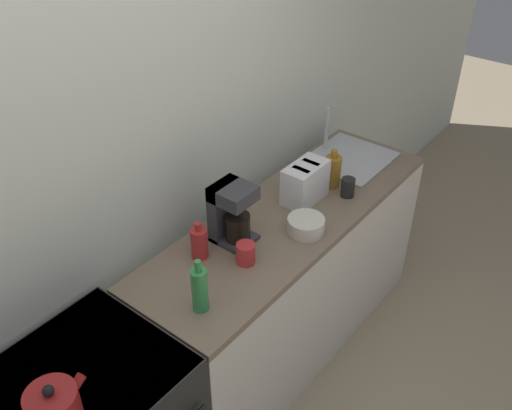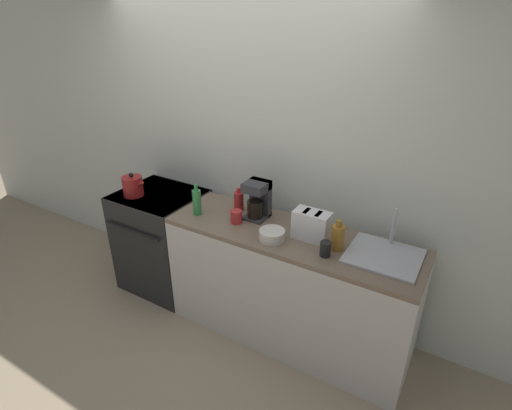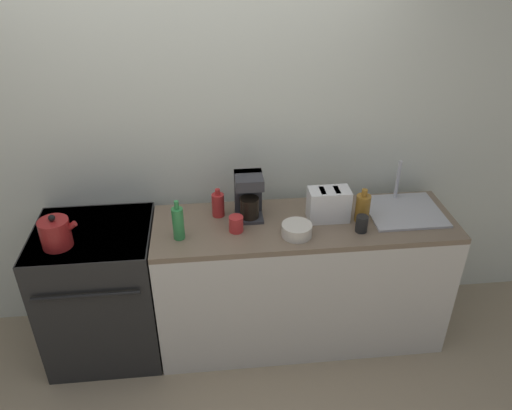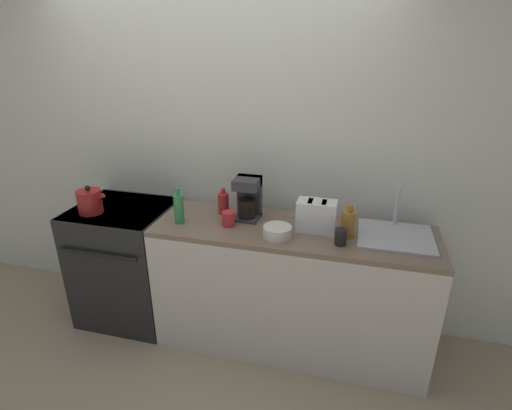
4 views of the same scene
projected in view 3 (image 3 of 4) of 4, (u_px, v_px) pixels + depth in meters
ground_plane at (206, 372)px, 3.26m from camera, size 12.00×12.00×0.00m
wall_back at (193, 147)px, 3.18m from camera, size 8.00×0.05×2.60m
stove at (102, 290)px, 3.23m from camera, size 0.71×0.67×0.94m
counter_block at (301, 280)px, 3.33m from camera, size 1.88×0.59×0.94m
kettle at (56, 233)px, 2.83m from camera, size 0.22×0.17×0.21m
toaster at (329, 204)px, 3.07m from camera, size 0.25×0.14×0.21m
coffee_maker at (249, 194)px, 3.07m from camera, size 0.17×0.18×0.30m
sink_tray at (403, 209)px, 3.19m from camera, size 0.46×0.42×0.28m
bottle_red at (218, 205)px, 3.11m from camera, size 0.08×0.08×0.19m
bottle_green at (178, 223)px, 2.88m from camera, size 0.07×0.07×0.25m
bottle_amber at (363, 208)px, 3.06m from camera, size 0.09×0.09×0.22m
cup_red at (236, 224)px, 2.98m from camera, size 0.09×0.09×0.10m
cup_black at (362, 224)px, 2.97m from camera, size 0.07×0.07×0.10m
bowl at (297, 230)px, 2.94m from camera, size 0.18×0.18×0.08m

